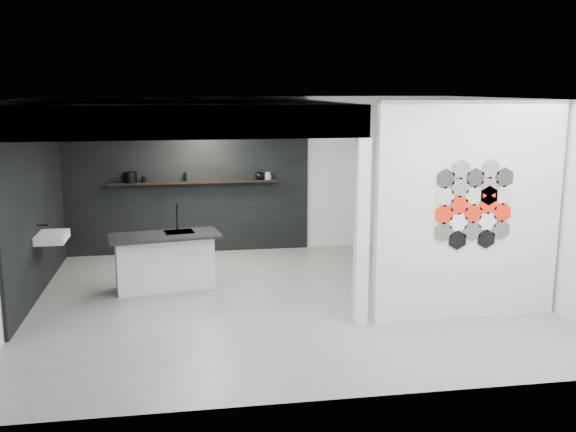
# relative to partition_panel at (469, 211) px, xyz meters

# --- Properties ---
(floor) EXTENTS (7.00, 6.00, 0.01)m
(floor) POSITION_rel_partition_panel_xyz_m (-2.23, 1.00, -1.40)
(floor) COLOR slate
(partition_panel) EXTENTS (2.45, 0.15, 2.80)m
(partition_panel) POSITION_rel_partition_panel_xyz_m (0.00, 0.00, 0.00)
(partition_panel) COLOR silver
(partition_panel) RESTS_ON floor
(bay_clad_back) EXTENTS (4.40, 0.04, 2.35)m
(bay_clad_back) POSITION_rel_partition_panel_xyz_m (-3.52, 3.97, -0.22)
(bay_clad_back) COLOR black
(bay_clad_back) RESTS_ON floor
(bay_clad_left) EXTENTS (0.04, 4.00, 2.35)m
(bay_clad_left) POSITION_rel_partition_panel_xyz_m (-5.70, 2.00, -0.22)
(bay_clad_left) COLOR black
(bay_clad_left) RESTS_ON floor
(bulkhead) EXTENTS (4.40, 4.00, 0.40)m
(bulkhead) POSITION_rel_partition_panel_xyz_m (-3.52, 2.00, 1.15)
(bulkhead) COLOR silver
(bulkhead) RESTS_ON corner_column
(corner_column) EXTENTS (0.16, 0.16, 2.35)m
(corner_column) POSITION_rel_partition_panel_xyz_m (-1.41, 0.00, -0.22)
(corner_column) COLOR silver
(corner_column) RESTS_ON floor
(fascia_beam) EXTENTS (4.40, 0.16, 0.40)m
(fascia_beam) POSITION_rel_partition_panel_xyz_m (-3.52, 0.08, 1.15)
(fascia_beam) COLOR silver
(fascia_beam) RESTS_ON corner_column
(wall_basin) EXTENTS (0.40, 0.60, 0.12)m
(wall_basin) POSITION_rel_partition_panel_xyz_m (-5.46, 1.80, -0.55)
(wall_basin) COLOR silver
(wall_basin) RESTS_ON bay_clad_left
(display_shelf) EXTENTS (3.00, 0.15, 0.04)m
(display_shelf) POSITION_rel_partition_panel_xyz_m (-3.43, 3.87, -0.10)
(display_shelf) COLOR black
(display_shelf) RESTS_ON bay_clad_back
(kitchen_island) EXTENTS (1.68, 0.94, 1.28)m
(kitchen_island) POSITION_rel_partition_panel_xyz_m (-3.89, 1.81, -0.97)
(kitchen_island) COLOR silver
(kitchen_island) RESTS_ON floor
(stockpot) EXTENTS (0.28, 0.28, 0.18)m
(stockpot) POSITION_rel_partition_panel_xyz_m (-4.50, 3.87, 0.01)
(stockpot) COLOR black
(stockpot) RESTS_ON display_shelf
(kettle) EXTENTS (0.20, 0.20, 0.14)m
(kettle) POSITION_rel_partition_panel_xyz_m (-2.22, 3.87, -0.01)
(kettle) COLOR black
(kettle) RESTS_ON display_shelf
(glass_bowl) EXTENTS (0.16, 0.16, 0.09)m
(glass_bowl) POSITION_rel_partition_panel_xyz_m (-2.08, 3.87, -0.04)
(glass_bowl) COLOR gray
(glass_bowl) RESTS_ON display_shelf
(glass_vase) EXTENTS (0.12, 0.12, 0.14)m
(glass_vase) POSITION_rel_partition_panel_xyz_m (-2.08, 3.87, -0.01)
(glass_vase) COLOR gray
(glass_vase) RESTS_ON display_shelf
(bottle_dark) EXTENTS (0.06, 0.06, 0.15)m
(bottle_dark) POSITION_rel_partition_panel_xyz_m (-3.56, 3.87, -0.00)
(bottle_dark) COLOR black
(bottle_dark) RESTS_ON display_shelf
(utensil_cup) EXTENTS (0.09, 0.09, 0.10)m
(utensil_cup) POSITION_rel_partition_panel_xyz_m (-4.28, 3.87, -0.03)
(utensil_cup) COLOR black
(utensil_cup) RESTS_ON display_shelf
(hex_tile_cluster) EXTENTS (1.04, 0.02, 1.16)m
(hex_tile_cluster) POSITION_rel_partition_panel_xyz_m (0.03, -0.09, 0.10)
(hex_tile_cluster) COLOR black
(hex_tile_cluster) RESTS_ON partition_panel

